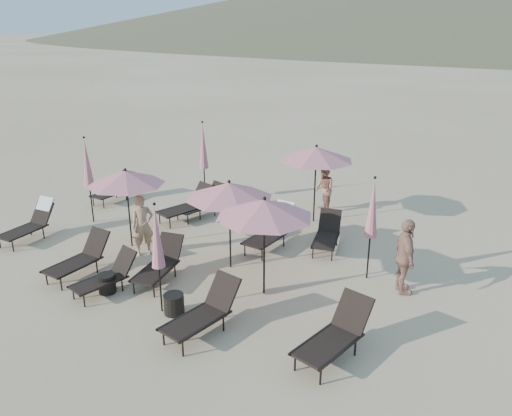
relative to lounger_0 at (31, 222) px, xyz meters
The scene contains 25 objects.
ground 5.75m from the lounger_0, ahead, with size 800.00×800.00×0.00m, color #D6BA8C.
lounger_0 is the anchor object (origin of this frame).
lounger_1 3.06m from the lounger_0, 17.07° to the right, with size 0.73×1.71×0.97m.
lounger_2 4.28m from the lounger_0, 16.41° to the right, with size 0.93×1.62×0.88m.
lounger_3 4.81m from the lounger_0, ahead, with size 0.91×1.73×0.95m.
lounger_4 7.11m from the lounger_0, 11.89° to the right, with size 0.98×1.82×1.00m.
lounger_5 9.54m from the lounger_0, ahead, with size 1.06×1.86×1.01m.
lounger_6 3.63m from the lounger_0, 94.54° to the left, with size 0.73×1.66×0.93m.
lounger_7 5.04m from the lounger_0, 50.16° to the left, with size 1.13×1.83×0.99m.
lounger_8 4.51m from the lounger_0, 48.88° to the left, with size 1.21×1.93×1.04m.
lounger_9 6.87m from the lounger_0, 24.57° to the left, with size 0.81×1.85×1.12m.
lounger_10 8.36m from the lounger_0, 24.46° to the left, with size 0.95×1.68×0.91m.
umbrella_open_0 3.33m from the lounger_0, 19.46° to the left, with size 2.07×2.07×2.23m.
umbrella_open_1 6.22m from the lounger_0, 11.58° to the left, with size 2.14×2.14×2.30m.
umbrella_open_2 7.44m from the lounger_0, ahead, with size 2.16×2.16×2.32m.
umbrella_open_3 8.47m from the lounger_0, 38.49° to the left, with size 2.27×2.27×2.44m.
umbrella_closed_0 5.98m from the lounger_0, 12.51° to the right, with size 0.29×0.29×2.46m.
umbrella_closed_1 9.47m from the lounger_0, 14.27° to the left, with size 0.30×0.30×2.56m.
umbrella_closed_2 2.32m from the lounger_0, 73.67° to the left, with size 0.32×0.32×2.70m.
umbrella_closed_3 5.84m from the lounger_0, 64.21° to the left, with size 0.33×0.33×2.81m.
side_table_0 4.31m from the lounger_0, 16.73° to the right, with size 0.40×0.40×0.45m, color black.
side_table_1 6.13m from the lounger_0, 11.36° to the right, with size 0.44×0.44×0.44m, color black.
beachgoer_a 3.58m from the lounger_0, 12.35° to the left, with size 0.59×0.39×1.63m, color tan.
beachgoer_b 8.88m from the lounger_0, 43.44° to the left, with size 0.75×0.59×1.55m, color #AC7158.
beachgoer_c 10.21m from the lounger_0, 11.46° to the left, with size 1.04×0.43×1.78m, color #AA7760.
Camera 1 is at (6.31, -7.60, 5.71)m, focal length 35.00 mm.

